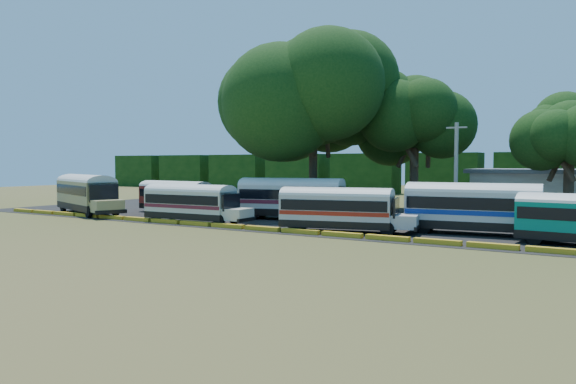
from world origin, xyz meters
The scene contains 15 objects.
ground centered at (0.00, 0.00, 0.00)m, with size 160.00×160.00×0.00m, color #394818.
asphalt_strip centered at (1.00, 12.00, 0.01)m, with size 64.00×24.00×0.02m, color black.
curb centered at (0.00, 1.00, 0.15)m, with size 53.70×0.45×0.30m.
terminal_building centered at (18.00, 30.00, 2.03)m, with size 19.00×9.00×4.00m.
treeline_backdrop centered at (0.00, 48.00, 3.00)m, with size 130.00×4.00×6.00m.
bus_beige centered at (-19.19, 3.06, 2.04)m, with size 11.05×6.25×3.55m.
bus_red centered at (-13.06, 8.14, 1.69)m, with size 9.04×2.61×2.94m.
bus_cream_west centered at (-6.04, 2.36, 1.68)m, with size 9.11×2.59×2.97m.
bus_cream_east centered at (-0.52, 8.43, 1.92)m, with size 10.61×4.84×3.39m.
bus_white_red centered at (6.23, 3.14, 1.69)m, with size 9.35×4.23×2.99m.
bus_white_blue centered at (14.25, 6.62, 1.89)m, with size 10.37×3.64×3.34m.
tree_west centered at (-3.50, 16.85, 11.44)m, with size 14.32×14.32×16.72m.
tree_center centered at (5.01, 21.22, 9.36)m, with size 9.34×9.34×12.84m.
tree_east centered at (18.31, 20.02, 7.08)m, with size 6.67×6.67×9.62m.
utility_pole centered at (11.12, 13.29, 3.97)m, with size 1.60×0.30×7.71m.
Camera 1 is at (22.99, -30.20, 4.63)m, focal length 35.00 mm.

